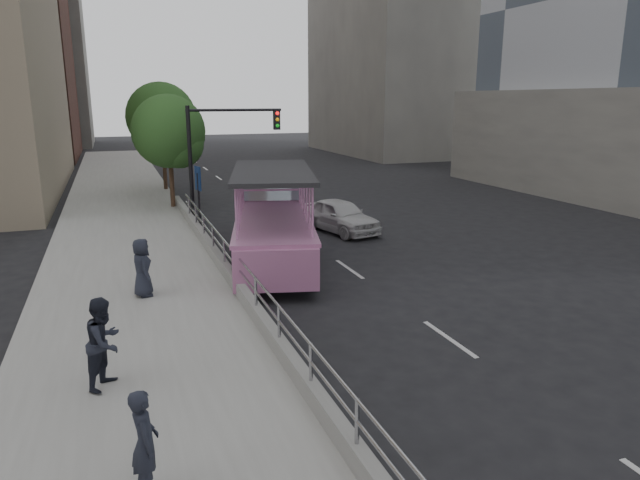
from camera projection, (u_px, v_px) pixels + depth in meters
The scene contains 14 objects.
ground at pixel (374, 315), 14.83m from camera, with size 160.00×160.00×0.00m, color black.
sidewalk at pixel (128, 241), 22.00m from camera, with size 5.50×80.00×0.30m, color #A2A29D.
kerb_wall at pixel (239, 287), 15.50m from camera, with size 0.24×30.00×0.36m, color gray.
guardrail at pixel (238, 264), 15.34m from camera, with size 0.07×22.00×0.71m.
duck_boat at pixel (273, 223), 20.08m from camera, with size 4.66×10.04×3.25m.
car at pixel (340, 216), 23.95m from camera, with size 1.65×4.08×1.39m, color silver.
pedestrian_near at pixel (145, 443), 7.48m from camera, with size 0.56×0.37×1.52m, color #20242F.
pedestrian_mid at pixel (105, 342), 10.35m from camera, with size 0.83×0.65×1.71m, color #20242F.
pedestrian_far at pixel (142, 268), 15.17m from camera, with size 0.77×0.50×1.58m, color #20242F.
parking_sign at pixel (199, 194), 22.53m from camera, with size 0.15×0.65×2.90m.
traffic_signal at pixel (217, 145), 24.82m from camera, with size 4.20×0.32×5.20m.
street_tree_near at pixel (171, 134), 27.34m from camera, with size 3.52×3.52×5.72m.
street_tree_far at pixel (163, 120), 32.76m from camera, with size 3.97×3.97×6.45m.
midrise_stone_b at pixel (11, 59), 65.48m from camera, with size 16.00×14.00×20.00m, color gray.
Camera 1 is at (-6.09, -12.60, 5.45)m, focal length 32.00 mm.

